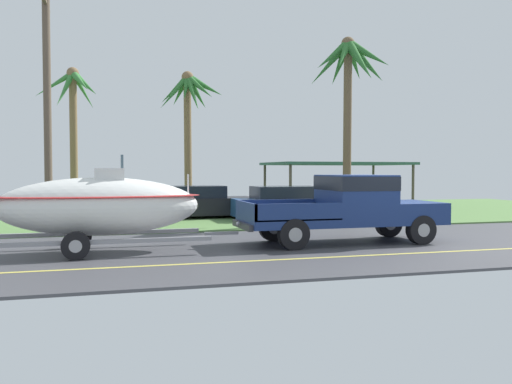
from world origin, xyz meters
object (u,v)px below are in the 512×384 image
(palm_tree_near_left, at_px, (350,76))
(pickup_truck_towing, at_px, (354,205))
(palm_tree_mid, at_px, (190,103))
(boat_on_trailer, at_px, (99,206))
(parked_sedan_near, at_px, (290,204))
(utility_pole, at_px, (47,105))
(parked_sedan_far, at_px, (196,203))
(carport_awning, at_px, (336,164))
(palm_tree_near_right, at_px, (73,105))

(palm_tree_near_left, bearing_deg, pickup_truck_towing, -114.44)
(palm_tree_near_left, bearing_deg, palm_tree_mid, 127.99)
(pickup_truck_towing, relative_size, boat_on_trailer, 0.94)
(parked_sedan_near, relative_size, utility_pole, 0.59)
(parked_sedan_near, xyz_separation_m, parked_sedan_far, (-3.53, 1.73, 0.00))
(palm_tree_mid, height_order, utility_pole, utility_pole)
(palm_tree_mid, xyz_separation_m, utility_pole, (-5.64, -7.20, -1.10))
(carport_awning, height_order, palm_tree_near_right, palm_tree_near_right)
(pickup_truck_towing, bearing_deg, parked_sedan_far, 109.50)
(palm_tree_near_left, xyz_separation_m, palm_tree_mid, (-5.11, 6.55, -0.45))
(parked_sedan_far, distance_m, utility_pole, 7.57)
(boat_on_trailer, relative_size, palm_tree_mid, 0.93)
(boat_on_trailer, bearing_deg, carport_awning, 47.28)
(boat_on_trailer, bearing_deg, parked_sedan_near, 42.74)
(boat_on_trailer, xyz_separation_m, parked_sedan_far, (3.85, 8.55, -0.48))
(palm_tree_near_right, bearing_deg, parked_sedan_far, -46.79)
(pickup_truck_towing, height_order, palm_tree_near_right, palm_tree_near_right)
(boat_on_trailer, distance_m, carport_awning, 18.32)
(utility_pole, bearing_deg, palm_tree_near_right, 88.07)
(pickup_truck_towing, distance_m, parked_sedan_near, 6.85)
(boat_on_trailer, xyz_separation_m, utility_pole, (-1.54, 4.47, 2.91))
(palm_tree_near_left, height_order, utility_pole, utility_pole)
(parked_sedan_far, xyz_separation_m, palm_tree_near_right, (-5.08, 5.40, 4.50))
(palm_tree_near_left, xyz_separation_m, utility_pole, (-10.75, -0.65, -1.55))
(boat_on_trailer, distance_m, parked_sedan_near, 10.06)
(parked_sedan_near, bearing_deg, pickup_truck_towing, -94.22)
(parked_sedan_near, height_order, palm_tree_near_right, palm_tree_near_right)
(pickup_truck_towing, bearing_deg, palm_tree_near_left, 65.56)
(carport_awning, relative_size, palm_tree_near_left, 1.03)
(utility_pole, bearing_deg, boat_on_trailer, -70.95)
(parked_sedan_near, xyz_separation_m, palm_tree_mid, (-3.29, 4.85, 4.49))
(boat_on_trailer, relative_size, palm_tree_near_right, 0.89)
(boat_on_trailer, height_order, parked_sedan_near, boat_on_trailer)
(parked_sedan_near, xyz_separation_m, palm_tree_near_left, (1.82, -1.70, 4.95))
(parked_sedan_near, relative_size, palm_tree_near_right, 0.66)
(parked_sedan_near, height_order, parked_sedan_far, same)
(palm_tree_near_right, xyz_separation_m, palm_tree_mid, (5.32, -2.28, -0.01))
(pickup_truck_towing, bearing_deg, parked_sedan_near, 85.78)
(carport_awning, distance_m, palm_tree_near_right, 13.93)
(parked_sedan_near, bearing_deg, palm_tree_near_right, 140.36)
(boat_on_trailer, relative_size, utility_pole, 0.80)
(boat_on_trailer, bearing_deg, palm_tree_near_right, 95.01)
(pickup_truck_towing, distance_m, palm_tree_mid, 12.68)
(palm_tree_mid, bearing_deg, carport_awning, 11.96)
(boat_on_trailer, distance_m, palm_tree_near_right, 14.57)
(parked_sedan_near, xyz_separation_m, carport_awning, (5.02, 6.61, 1.66))
(palm_tree_near_right, height_order, palm_tree_mid, palm_tree_near_right)
(carport_awning, xyz_separation_m, palm_tree_mid, (-8.31, -1.76, 2.83))
(boat_on_trailer, distance_m, palm_tree_near_left, 11.44)
(pickup_truck_towing, xyz_separation_m, parked_sedan_far, (-3.03, 8.55, -0.38))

